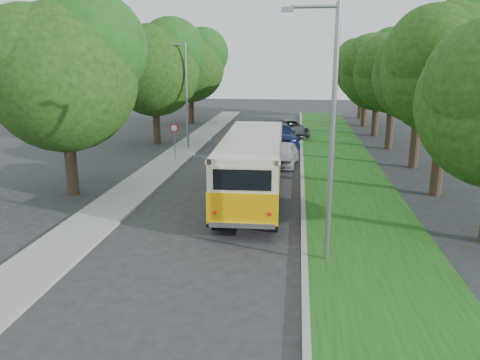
# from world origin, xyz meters

# --- Properties ---
(ground) EXTENTS (120.00, 120.00, 0.00)m
(ground) POSITION_xyz_m (0.00, 0.00, 0.00)
(ground) COLOR #27272A
(ground) RESTS_ON ground
(curb) EXTENTS (0.20, 70.00, 0.15)m
(curb) POSITION_xyz_m (3.60, 5.00, 0.07)
(curb) COLOR gray
(curb) RESTS_ON ground
(grass_verge) EXTENTS (4.50, 70.00, 0.13)m
(grass_verge) POSITION_xyz_m (5.95, 5.00, 0.07)
(grass_verge) COLOR #194712
(grass_verge) RESTS_ON ground
(sidewalk) EXTENTS (2.20, 70.00, 0.12)m
(sidewalk) POSITION_xyz_m (-4.80, 5.00, 0.06)
(sidewalk) COLOR gray
(sidewalk) RESTS_ON ground
(treeline) EXTENTS (24.27, 41.91, 9.46)m
(treeline) POSITION_xyz_m (3.15, 17.99, 5.93)
(treeline) COLOR #332319
(treeline) RESTS_ON ground
(lamppost_near) EXTENTS (1.71, 0.16, 8.00)m
(lamppost_near) POSITION_xyz_m (4.21, -2.50, 4.37)
(lamppost_near) COLOR gray
(lamppost_near) RESTS_ON ground
(lamppost_far) EXTENTS (1.71, 0.16, 7.50)m
(lamppost_far) POSITION_xyz_m (-4.70, 16.00, 4.12)
(lamppost_far) COLOR gray
(lamppost_far) RESTS_ON ground
(warning_sign) EXTENTS (0.56, 0.10, 2.50)m
(warning_sign) POSITION_xyz_m (-4.50, 11.98, 1.71)
(warning_sign) COLOR gray
(warning_sign) RESTS_ON ground
(vintage_bus) EXTENTS (2.97, 10.47, 3.09)m
(vintage_bus) POSITION_xyz_m (1.24, 4.02, 1.54)
(vintage_bus) COLOR #FDB208
(vintage_bus) RESTS_ON ground
(car_silver) EXTENTS (2.05, 4.32, 1.43)m
(car_silver) POSITION_xyz_m (2.40, 11.63, 0.71)
(car_silver) COLOR silver
(car_silver) RESTS_ON ground
(car_white) EXTENTS (1.64, 4.07, 1.31)m
(car_white) POSITION_xyz_m (1.29, 15.06, 0.66)
(car_white) COLOR silver
(car_white) RESTS_ON ground
(car_blue) EXTENTS (3.18, 5.55, 1.52)m
(car_blue) POSITION_xyz_m (2.00, 19.04, 0.76)
(car_blue) COLOR #121C4E
(car_blue) RESTS_ON ground
(car_grey) EXTENTS (3.66, 5.46, 1.39)m
(car_grey) POSITION_xyz_m (2.70, 22.76, 0.69)
(car_grey) COLOR #4F5256
(car_grey) RESTS_ON ground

